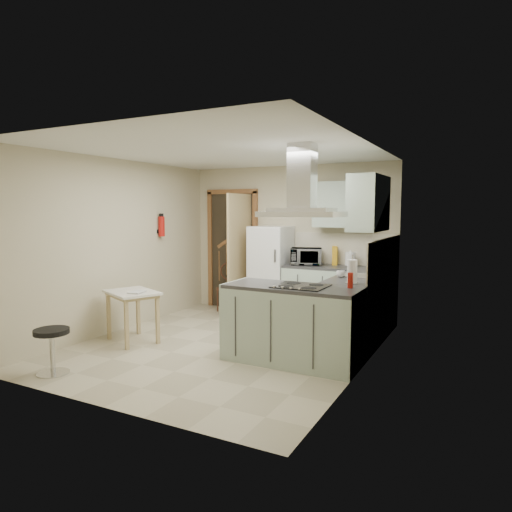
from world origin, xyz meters
The scene contains 28 objects.
floor centered at (0.00, 0.00, 0.00)m, with size 4.20×4.20×0.00m, color #BAB091.
ceiling centered at (0.00, 0.00, 2.50)m, with size 4.20×4.20×0.00m, color silver.
back_wall centered at (0.00, 2.10, 1.25)m, with size 3.60×3.60×0.00m, color #C0B595.
left_wall centered at (-1.80, 0.00, 1.25)m, with size 4.20×4.20×0.00m, color #C0B595.
right_wall centered at (1.80, 0.00, 1.25)m, with size 4.20×4.20×0.00m, color #C0B595.
doorway centered at (-1.10, 2.07, 1.05)m, with size 1.10×0.12×2.10m, color brown.
fridge centered at (-0.20, 1.80, 0.75)m, with size 0.60×0.60×1.50m, color white.
counter_back centered at (0.66, 1.80, 0.45)m, with size 1.08×0.60×0.90m, color #9EB2A0.
counter_right centered at (1.50, 1.12, 0.45)m, with size 0.60×1.95×0.90m, color #9EB2A0.
splashback centered at (0.96, 2.09, 1.15)m, with size 1.68×0.02×0.50m, color beige.
wall_cabinet_back centered at (0.95, 1.93, 1.85)m, with size 0.85×0.35×0.70m, color #9EB2A0.
wall_cabinet_right centered at (1.62, 0.85, 1.85)m, with size 0.35×0.90×0.70m, color #9EB2A0.
peninsula centered at (1.02, -0.18, 0.45)m, with size 1.55×0.65×0.90m, color #9EB2A0.
hob centered at (1.12, -0.18, 0.91)m, with size 0.58×0.50×0.01m, color black.
extractor_hood centered at (1.12, -0.18, 1.72)m, with size 0.90×0.55×0.10m, color silver.
sink centered at (1.50, 0.95, 0.91)m, with size 0.45×0.40×0.01m, color silver.
fire_extinguisher centered at (-1.74, 0.90, 1.50)m, with size 0.10×0.10×0.32m, color #B2140F.
drop_leaf_table centered at (-1.21, -0.39, 0.34)m, with size 0.73×0.55×0.68m, color tan.
bentwood_chair centered at (-1.10, 1.85, 0.38)m, with size 0.34×0.34×0.77m, color #53341B.
stool centered at (-1.13, -1.72, 0.25)m, with size 0.37×0.37×0.50m, color black.
microwave centered at (0.43, 1.78, 1.03)m, with size 0.48×0.32×0.27m, color black.
kettle centered at (1.11, 1.89, 1.02)m, with size 0.16×0.16×0.24m, color silver.
cereal_box centered at (0.83, 1.99, 1.05)m, with size 0.08×0.20×0.29m, color gold.
soap_bottle centered at (1.57, 1.45, 0.98)m, with size 0.08×0.08×0.17m, color #A1A2AD.
paper_towel centered at (1.58, 0.30, 1.05)m, with size 0.12×0.12×0.29m, color white.
cup centered at (1.32, 0.71, 0.94)m, with size 0.11×0.11×0.09m, color silver.
red_bottle centered at (1.65, -0.02, 0.99)m, with size 0.06×0.06×0.17m, color #AB1A0E.
book centered at (-1.16, -0.46, 0.74)m, with size 0.17×0.23×0.10m, color #A23F36.
Camera 1 is at (3.03, -4.96, 1.77)m, focal length 32.00 mm.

